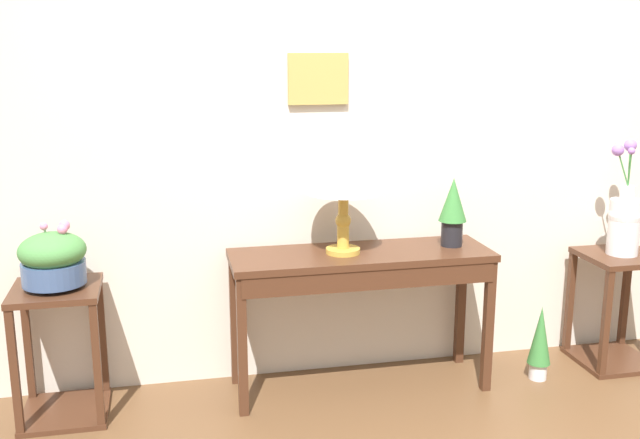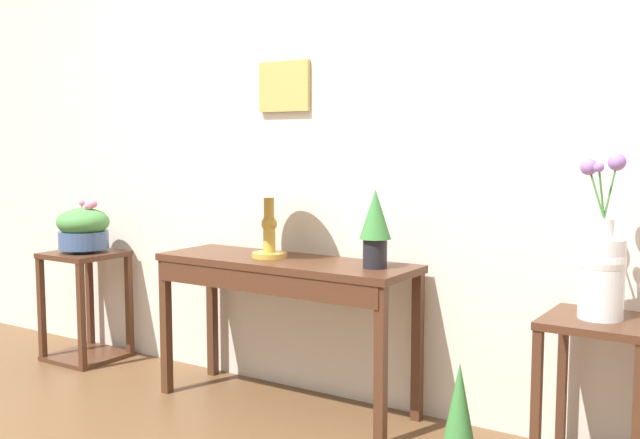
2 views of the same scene
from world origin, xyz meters
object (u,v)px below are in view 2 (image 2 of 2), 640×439
Objects in this scene: pedestal_stand_left at (86,306)px; console_table at (282,280)px; table_lamp at (269,172)px; flower_vase_tall_right at (602,266)px; pedestal_stand_right at (597,400)px; potted_plant_floor at (459,407)px; planter_bowl_wide_left at (83,228)px; potted_plant_on_console at (375,224)px.

console_table is at bearing -1.16° from pedestal_stand_left.
table_lamp reaches higher than flower_vase_tall_right.
pedestal_stand_left reaches higher than pedestal_stand_right.
flower_vase_tall_right is at bearing -0.31° from table_lamp.
pedestal_stand_right is at bearing 11.97° from potted_plant_floor.
potted_plant_floor is at bearing -2.90° from pedestal_stand_left.
planter_bowl_wide_left is at bearing 177.09° from potted_plant_floor.
planter_bowl_wide_left is 2.49m from potted_plant_floor.
table_lamp is 1.37× the size of potted_plant_floor.
potted_plant_floor is at bearing -15.85° from potted_plant_on_console.
potted_plant_on_console is at bearing 178.63° from flower_vase_tall_right.
planter_bowl_wide_left reaches higher than potted_plant_floor.
console_table is at bearing -179.36° from flower_vase_tall_right.
potted_plant_floor is (1.05, -0.12, -0.93)m from table_lamp.
pedestal_stand_right is (1.47, 0.01, -0.32)m from console_table.
console_table is 1.50m from pedestal_stand_right.
table_lamp is at bearing 173.57° from potted_plant_floor.
planter_bowl_wide_left is 2.97m from pedestal_stand_right.
potted_plant_on_console reaches higher than pedestal_stand_right.
pedestal_stand_left is 1.05× the size of flower_vase_tall_right.
table_lamp is 0.62m from potted_plant_on_console.
planter_bowl_wide_left is at bearing 179.80° from table_lamp.
table_lamp reaches higher than console_table.
potted_plant_on_console is at bearing 164.15° from potted_plant_floor.
potted_plant_on_console reaches higher than potted_plant_floor.
potted_plant_on_console is at bearing 0.29° from planter_bowl_wide_left.
console_table is 1.05m from potted_plant_floor.
console_table is 3.22× the size of potted_plant_floor.
table_lamp reaches higher than pedestal_stand_left.
pedestal_stand_right is at bearing 0.59° from console_table.
console_table is 2.12× the size of flower_vase_tall_right.
flower_vase_tall_right reaches higher than potted_plant_on_console.
potted_plant_on_console is 0.55× the size of pedestal_stand_left.
potted_plant_on_console is 0.87× the size of potted_plant_floor.
pedestal_stand_right is 1.03× the size of flower_vase_tall_right.
pedestal_stand_left is (-1.47, 0.03, -0.31)m from console_table.
pedestal_stand_right is at bearing -0.29° from planter_bowl_wide_left.
flower_vase_tall_right is at bearing -0.26° from planter_bowl_wide_left.
flower_vase_tall_right is at bearing -1.37° from potted_plant_on_console.
planter_bowl_wide_left is (-1.37, 0.00, -0.36)m from table_lamp.
pedestal_stand_right is (2.93, -0.01, -0.01)m from pedestal_stand_left.
flower_vase_tall_right is 1.51× the size of potted_plant_floor.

